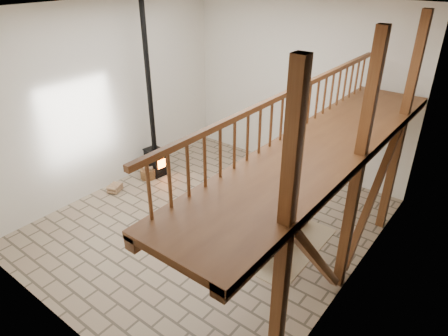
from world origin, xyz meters
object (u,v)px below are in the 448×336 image
Objects in this scene: wood_stove at (154,139)px; log_stack at (115,188)px; dining_table at (255,221)px; log_basket at (148,173)px.

log_stack is (-0.15, -1.46, -1.04)m from wood_stove.
log_stack is at bearing -172.90° from dining_table.
dining_table reaches higher than log_basket.
wood_stove reaches higher than log_stack.
log_stack is at bearing -89.54° from wood_stove.
log_stack is (-4.22, -0.76, -0.29)m from dining_table.
dining_table is at bearing -4.80° from log_basket.
log_stack is (-0.17, -1.10, -0.06)m from log_basket.
log_basket reaches higher than log_stack.
dining_table is 0.47× the size of wood_stove.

